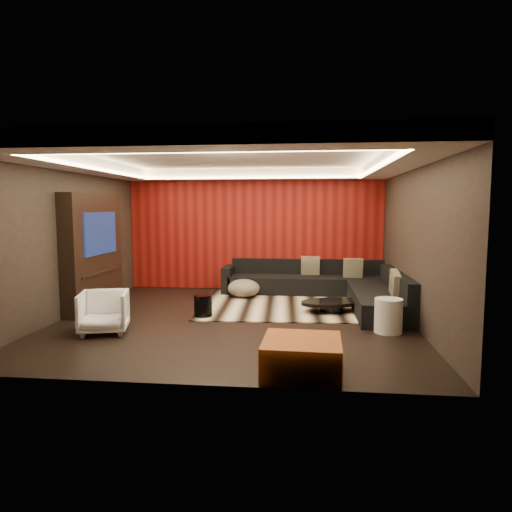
# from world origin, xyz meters

# --- Properties ---
(floor) EXTENTS (6.00, 6.00, 0.02)m
(floor) POSITION_xyz_m (0.00, 0.00, -0.01)
(floor) COLOR black
(floor) RESTS_ON ground
(ceiling) EXTENTS (6.00, 6.00, 0.02)m
(ceiling) POSITION_xyz_m (0.00, 0.00, 2.81)
(ceiling) COLOR silver
(ceiling) RESTS_ON ground
(wall_back) EXTENTS (6.00, 0.02, 2.80)m
(wall_back) POSITION_xyz_m (0.00, 3.01, 1.40)
(wall_back) COLOR black
(wall_back) RESTS_ON ground
(wall_left) EXTENTS (0.02, 6.00, 2.80)m
(wall_left) POSITION_xyz_m (-3.01, 0.00, 1.40)
(wall_left) COLOR black
(wall_left) RESTS_ON ground
(wall_right) EXTENTS (0.02, 6.00, 2.80)m
(wall_right) POSITION_xyz_m (3.01, 0.00, 1.40)
(wall_right) COLOR black
(wall_right) RESTS_ON ground
(red_feature_wall) EXTENTS (5.98, 0.05, 2.78)m
(red_feature_wall) POSITION_xyz_m (0.00, 2.97, 1.40)
(red_feature_wall) COLOR #6B0C0A
(red_feature_wall) RESTS_ON ground
(soffit_back) EXTENTS (6.00, 0.60, 0.22)m
(soffit_back) POSITION_xyz_m (0.00, 2.70, 2.69)
(soffit_back) COLOR silver
(soffit_back) RESTS_ON ground
(soffit_front) EXTENTS (6.00, 0.60, 0.22)m
(soffit_front) POSITION_xyz_m (0.00, -2.70, 2.69)
(soffit_front) COLOR silver
(soffit_front) RESTS_ON ground
(soffit_left) EXTENTS (0.60, 4.80, 0.22)m
(soffit_left) POSITION_xyz_m (-2.70, 0.00, 2.69)
(soffit_left) COLOR silver
(soffit_left) RESTS_ON ground
(soffit_right) EXTENTS (0.60, 4.80, 0.22)m
(soffit_right) POSITION_xyz_m (2.70, 0.00, 2.69)
(soffit_right) COLOR silver
(soffit_right) RESTS_ON ground
(cove_back) EXTENTS (4.80, 0.08, 0.04)m
(cove_back) POSITION_xyz_m (0.00, 2.36, 2.60)
(cove_back) COLOR #FFD899
(cove_back) RESTS_ON ground
(cove_front) EXTENTS (4.80, 0.08, 0.04)m
(cove_front) POSITION_xyz_m (0.00, -2.36, 2.60)
(cove_front) COLOR #FFD899
(cove_front) RESTS_ON ground
(cove_left) EXTENTS (0.08, 4.80, 0.04)m
(cove_left) POSITION_xyz_m (-2.36, 0.00, 2.60)
(cove_left) COLOR #FFD899
(cove_left) RESTS_ON ground
(cove_right) EXTENTS (0.08, 4.80, 0.04)m
(cove_right) POSITION_xyz_m (2.36, 0.00, 2.60)
(cove_right) COLOR #FFD899
(cove_right) RESTS_ON ground
(tv_surround) EXTENTS (0.30, 2.00, 2.20)m
(tv_surround) POSITION_xyz_m (-2.85, 0.60, 1.10)
(tv_surround) COLOR black
(tv_surround) RESTS_ON ground
(tv_screen) EXTENTS (0.04, 1.30, 0.80)m
(tv_screen) POSITION_xyz_m (-2.69, 0.60, 1.45)
(tv_screen) COLOR black
(tv_screen) RESTS_ON ground
(tv_shelf) EXTENTS (0.04, 1.60, 0.04)m
(tv_shelf) POSITION_xyz_m (-2.69, 0.60, 0.70)
(tv_shelf) COLOR black
(tv_shelf) RESTS_ON ground
(rug) EXTENTS (4.14, 3.19, 0.02)m
(rug) POSITION_xyz_m (1.16, 1.33, 0.01)
(rug) COLOR beige
(rug) RESTS_ON floor
(coffee_table) EXTENTS (1.49, 1.49, 0.20)m
(coffee_table) POSITION_xyz_m (1.70, 0.71, 0.12)
(coffee_table) COLOR black
(coffee_table) RESTS_ON rug
(drum_stool) EXTENTS (0.42, 0.42, 0.38)m
(drum_stool) POSITION_xyz_m (-0.59, 0.08, 0.21)
(drum_stool) COLOR black
(drum_stool) RESTS_ON rug
(striped_pouf) EXTENTS (0.88, 0.88, 0.38)m
(striped_pouf) POSITION_xyz_m (-0.11, 1.90, 0.21)
(striped_pouf) COLOR beige
(striped_pouf) RESTS_ON rug
(white_side_table) EXTENTS (0.57, 0.57, 0.54)m
(white_side_table) POSITION_xyz_m (2.50, -0.60, 0.27)
(white_side_table) COLOR silver
(white_side_table) RESTS_ON floor
(orange_ottoman) EXTENTS (0.94, 0.94, 0.40)m
(orange_ottoman) POSITION_xyz_m (1.18, -2.50, 0.20)
(orange_ottoman) COLOR #914812
(orange_ottoman) RESTS_ON floor
(armchair) EXTENTS (0.87, 0.88, 0.66)m
(armchair) POSITION_xyz_m (-1.89, -1.09, 0.33)
(armchair) COLOR silver
(armchair) RESTS_ON floor
(sectional_sofa) EXTENTS (3.65, 3.50, 0.75)m
(sectional_sofa) POSITION_xyz_m (1.73, 1.86, 0.26)
(sectional_sofa) COLOR black
(sectional_sofa) RESTS_ON floor
(throw_pillows) EXTENTS (1.71, 2.76, 0.50)m
(throw_pillows) POSITION_xyz_m (2.11, 1.81, 0.62)
(throw_pillows) COLOR beige
(throw_pillows) RESTS_ON sectional_sofa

